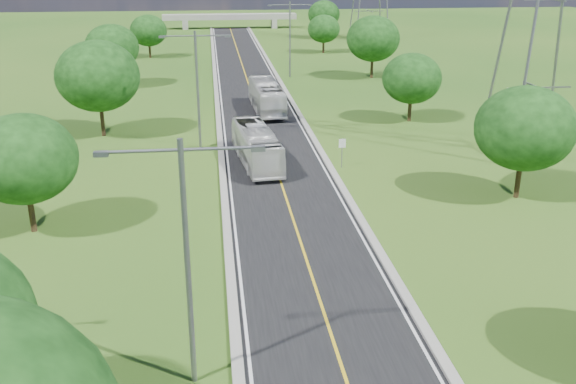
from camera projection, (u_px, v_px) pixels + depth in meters
name	position (u px, v px, depth m)	size (l,w,h in m)	color
ground	(256.00, 107.00, 70.90)	(260.00, 260.00, 0.00)	#214D15
road	(252.00, 96.00, 76.47)	(8.00, 150.00, 0.06)	black
curb_left	(217.00, 96.00, 75.97)	(0.50, 150.00, 0.22)	gray
curb_right	(288.00, 94.00, 76.92)	(0.50, 150.00, 0.22)	gray
speed_limit_sign	(342.00, 148.00, 50.45)	(0.55, 0.09, 2.40)	slate
overpass	(230.00, 18.00, 144.47)	(30.00, 3.00, 3.20)	gray
streetlight_near_left	(186.00, 245.00, 23.50)	(5.90, 0.25, 10.00)	slate
streetlight_mid_left	(197.00, 80.00, 54.20)	(5.90, 0.25, 10.00)	slate
streetlight_far_right	(290.00, 33.00, 86.24)	(5.90, 0.25, 10.00)	slate
tree_lb	(24.00, 159.00, 37.71)	(6.30, 6.30, 7.33)	black
tree_lc	(98.00, 76.00, 57.97)	(7.56, 7.56, 8.79)	black
tree_ld	(112.00, 47.00, 80.28)	(6.72, 6.72, 7.82)	black
tree_le	(148.00, 31.00, 103.10)	(5.88, 5.88, 6.84)	black
tree_rb	(525.00, 128.00, 43.07)	(6.72, 6.72, 7.82)	black
tree_rc	(412.00, 78.00, 63.63)	(5.88, 5.88, 6.84)	black
tree_rd	(373.00, 39.00, 85.86)	(7.14, 7.14, 8.30)	black
tree_re	(324.00, 29.00, 108.34)	(5.46, 5.46, 6.35)	black
tree_rf	(324.00, 14.00, 127.12)	(6.30, 6.30, 7.33)	black
bus_outbound	(267.00, 97.00, 68.44)	(2.67, 11.39, 3.17)	silver
bus_inbound	(257.00, 146.00, 51.30)	(2.49, 10.62, 2.96)	silver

